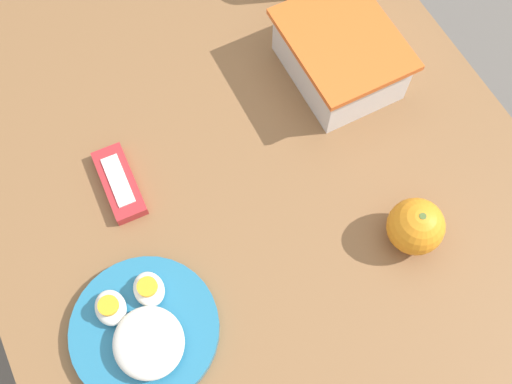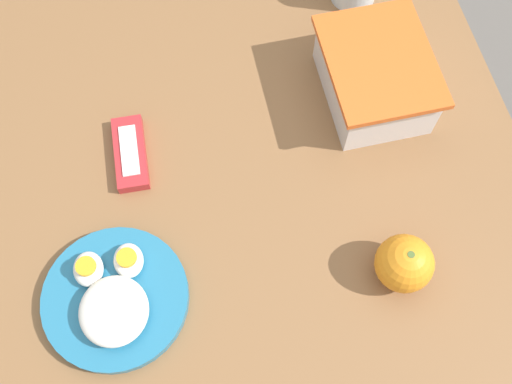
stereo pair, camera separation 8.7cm
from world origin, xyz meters
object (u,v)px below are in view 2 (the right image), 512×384
food_container (375,79)px  rice_plate (115,298)px  orange_fruit (404,263)px  candy_bar (130,153)px

food_container → rice_plate: 0.51m
orange_fruit → rice_plate: size_ratio=0.40×
food_container → candy_bar: (0.03, -0.40, -0.03)m
food_container → candy_bar: 0.40m
rice_plate → food_container: bearing=119.3°
candy_bar → rice_plate: bearing=-12.9°
food_container → rice_plate: food_container is taller
rice_plate → candy_bar: size_ratio=1.63×
orange_fruit → candy_bar: (-0.27, -0.35, -0.03)m
rice_plate → candy_bar: (-0.22, 0.05, -0.01)m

